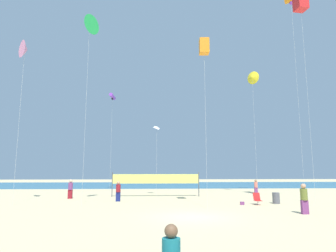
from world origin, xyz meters
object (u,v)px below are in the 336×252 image
at_px(beach_handbag, 242,203).
at_px(kite_orange_tube, 291,0).
at_px(beachgoer_maroon_shirt, 118,190).
at_px(beachgoer_plum_shirt, 70,188).
at_px(kite_red_box, 301,2).
at_px(kite_orange_box, 204,47).
at_px(trash_barrel, 276,198).
at_px(volleyball_net, 156,180).
at_px(kite_yellow_delta, 252,78).
at_px(beachgoer_olive_shirt, 304,198).
at_px(kite_pink_delta, 25,50).
at_px(kite_violet_tube, 112,97).
at_px(kite_green_delta, 90,25).
at_px(kite_white_diamond, 157,128).
at_px(beachgoer_coral_shirt, 256,186).
at_px(folding_beach_chair, 257,198).

distance_m(beach_handbag, kite_orange_tube, 23.47).
height_order(beachgoer_maroon_shirt, beachgoer_plum_shirt, beachgoer_plum_shirt).
bearing_deg(kite_red_box, kite_orange_tube, 69.26).
bearing_deg(kite_orange_box, beachgoer_plum_shirt, 147.62).
bearing_deg(trash_barrel, beachgoer_maroon_shirt, 170.14).
bearing_deg(volleyball_net, kite_yellow_delta, 8.02).
relative_size(kite_orange_box, kite_red_box, 0.68).
distance_m(beachgoer_olive_shirt, kite_orange_tube, 23.69).
distance_m(kite_red_box, kite_pink_delta, 23.99).
distance_m(kite_yellow_delta, kite_violet_tube, 17.49).
bearing_deg(beachgoer_olive_shirt, beach_handbag, 79.61).
relative_size(volleyball_net, kite_orange_tube, 0.40).
bearing_deg(trash_barrel, kite_yellow_delta, 80.28).
relative_size(kite_orange_tube, kite_red_box, 1.19).
relative_size(volleyball_net, kite_yellow_delta, 0.64).
xyz_separation_m(kite_orange_tube, kite_green_delta, (-20.20, -6.76, -7.08)).
height_order(volleyball_net, kite_pink_delta, kite_pink_delta).
distance_m(beachgoer_maroon_shirt, beach_handbag, 10.15).
bearing_deg(volleyball_net, beachgoer_olive_shirt, -51.95).
height_order(kite_orange_tube, kite_white_diamond, kite_orange_tube).
relative_size(trash_barrel, kite_red_box, 0.05).
distance_m(trash_barrel, kite_yellow_delta, 14.69).
height_order(kite_orange_tube, kite_orange_box, kite_orange_tube).
bearing_deg(kite_white_diamond, kite_red_box, -26.88).
distance_m(beachgoer_maroon_shirt, trash_barrel, 12.82).
distance_m(kite_green_delta, kite_violet_tube, 14.83).
relative_size(beachgoer_olive_shirt, kite_white_diamond, 0.25).
relative_size(kite_red_box, kite_green_delta, 1.22).
relative_size(beachgoer_coral_shirt, beachgoer_plum_shirt, 0.90).
distance_m(beachgoer_coral_shirt, kite_red_box, 18.56).
height_order(beachgoer_plum_shirt, kite_yellow_delta, kite_yellow_delta).
xyz_separation_m(beachgoer_olive_shirt, kite_pink_delta, (-19.75, 5.20, 11.36)).
xyz_separation_m(beachgoer_maroon_shirt, kite_yellow_delta, (13.95, 5.54, 11.94)).
relative_size(kite_red_box, kite_white_diamond, 2.52).
bearing_deg(kite_green_delta, kite_pink_delta, 169.46).
relative_size(beachgoer_plum_shirt, folding_beach_chair, 1.97).
relative_size(beachgoer_olive_shirt, kite_orange_box, 0.15).
bearing_deg(kite_green_delta, kite_orange_tube, 18.50).
bearing_deg(kite_orange_box, beachgoer_coral_shirt, 56.33).
distance_m(beachgoer_plum_shirt, kite_orange_box, 17.29).
height_order(volleyball_net, kite_orange_box, kite_orange_box).
relative_size(beachgoer_coral_shirt, kite_red_box, 0.09).
xyz_separation_m(kite_green_delta, kite_violet_tube, (-0.27, 14.68, -2.08)).
bearing_deg(kite_orange_tube, kite_pink_delta, -167.32).
xyz_separation_m(trash_barrel, volleyball_net, (-9.44, 6.22, 1.21)).
bearing_deg(beach_handbag, kite_violet_tube, 130.50).
height_order(beachgoer_plum_shirt, kite_green_delta, kite_green_delta).
height_order(volleyball_net, kite_yellow_delta, kite_yellow_delta).
bearing_deg(kite_white_diamond, kite_pink_delta, -149.07).
relative_size(kite_pink_delta, kite_white_diamond, 1.82).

